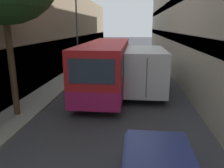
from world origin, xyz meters
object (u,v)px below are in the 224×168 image
at_px(bus, 107,65).
at_px(panel_van, 116,55).
at_px(box_truck, 144,67).
at_px(street_lamp, 77,18).

height_order(bus, panel_van, bus).
bearing_deg(panel_van, box_truck, -73.55).
height_order(panel_van, street_lamp, street_lamp).
distance_m(panel_van, street_lamp, 7.10).
xyz_separation_m(panel_van, street_lamp, (-2.72, -5.46, 3.64)).
bearing_deg(panel_van, bus, -88.42).
bearing_deg(box_truck, panel_van, 106.45).
xyz_separation_m(box_truck, street_lamp, (-5.45, 3.78, 3.23)).
bearing_deg(box_truck, bus, -172.58).
height_order(box_truck, panel_van, box_truck).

